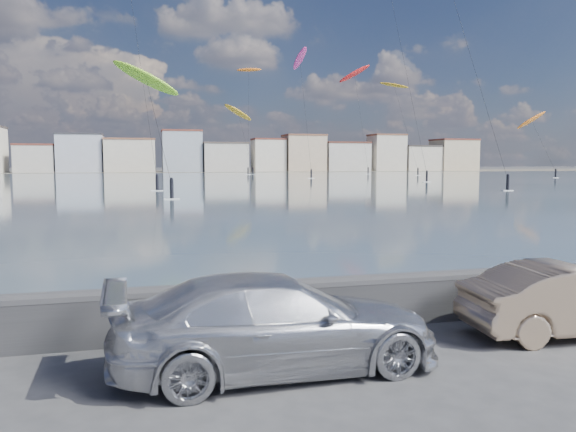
# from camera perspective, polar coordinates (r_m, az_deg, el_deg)

# --- Properties ---
(ground) EXTENTS (700.00, 700.00, 0.00)m
(ground) POSITION_cam_1_polar(r_m,az_deg,el_deg) (8.83, 0.23, -17.02)
(ground) COLOR #333335
(ground) RESTS_ON ground
(bay_water) EXTENTS (500.00, 177.00, 0.00)m
(bay_water) POSITION_cam_1_polar(r_m,az_deg,el_deg) (99.47, -13.33, 3.42)
(bay_water) COLOR #415C64
(bay_water) RESTS_ON ground
(far_shore_strip) EXTENTS (500.00, 60.00, 0.00)m
(far_shore_strip) POSITION_cam_1_polar(r_m,az_deg,el_deg) (207.93, -13.98, 4.42)
(far_shore_strip) COLOR #4C473D
(far_shore_strip) RESTS_ON ground
(seawall) EXTENTS (400.00, 0.36, 1.08)m
(seawall) POSITION_cam_1_polar(r_m,az_deg,el_deg) (11.15, -3.34, -9.06)
(seawall) COLOR #28282B
(seawall) RESTS_ON ground
(far_buildings) EXTENTS (240.79, 13.26, 14.60)m
(far_buildings) POSITION_cam_1_polar(r_m,az_deg,el_deg) (193.94, -13.59, 6.14)
(far_buildings) COLOR beige
(far_buildings) RESTS_ON ground
(car_silver) EXTENTS (5.44, 2.35, 1.56)m
(car_silver) POSITION_cam_1_polar(r_m,az_deg,el_deg) (9.28, -1.17, -10.79)
(car_silver) COLOR silver
(car_silver) RESTS_ON ground
(car_champagne) EXTENTS (4.41, 1.86, 1.41)m
(car_champagne) POSITION_cam_1_polar(r_m,az_deg,el_deg) (12.39, 27.05, -7.58)
(car_champagne) COLOR tan
(car_champagne) RESTS_ON ground
(kitesurfer_3) EXTENTS (7.72, 15.60, 15.17)m
(kitesurfer_3) POSITION_cam_1_polar(r_m,az_deg,el_deg) (66.03, -14.19, 13.24)
(kitesurfer_3) COLOR #8CD826
(kitesurfer_3) RESTS_ON ground
(kitesurfer_5) EXTENTS (7.69, 12.49, 15.58)m
(kitesurfer_5) POSITION_cam_1_polar(r_m,az_deg,el_deg) (141.62, 23.53, 8.82)
(kitesurfer_5) COLOR orange
(kitesurfer_5) RESTS_ON ground
(kitesurfer_6) EXTENTS (10.34, 16.48, 20.23)m
(kitesurfer_6) POSITION_cam_1_polar(r_m,az_deg,el_deg) (165.50, -5.09, 10.39)
(kitesurfer_6) COLOR #BF8C19
(kitesurfer_6) RESTS_ON ground
(kitesurfer_9) EXTENTS (2.60, 11.81, 28.10)m
(kitesurfer_9) POSITION_cam_1_polar(r_m,az_deg,el_deg) (125.14, 1.23, 15.51)
(kitesurfer_9) COLOR #E5338C
(kitesurfer_9) RESTS_ON ground
(kitesurfer_12) EXTENTS (7.40, 17.75, 25.26)m
(kitesurfer_12) POSITION_cam_1_polar(r_m,az_deg,el_deg) (155.83, 10.74, 12.80)
(kitesurfer_12) COLOR #BF8C19
(kitesurfer_12) RESTS_ON ground
(kitesurfer_17) EXTENTS (7.62, 14.02, 30.11)m
(kitesurfer_17) POSITION_cam_1_polar(r_m,az_deg,el_deg) (161.73, -4.00, 14.48)
(kitesurfer_17) COLOR orange
(kitesurfer_17) RESTS_ON ground
(kitesurfer_19) EXTENTS (10.21, 15.52, 32.46)m
(kitesurfer_19) POSITION_cam_1_polar(r_m,az_deg,el_deg) (170.38, 6.79, 14.09)
(kitesurfer_19) COLOR red
(kitesurfer_19) RESTS_ON ground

